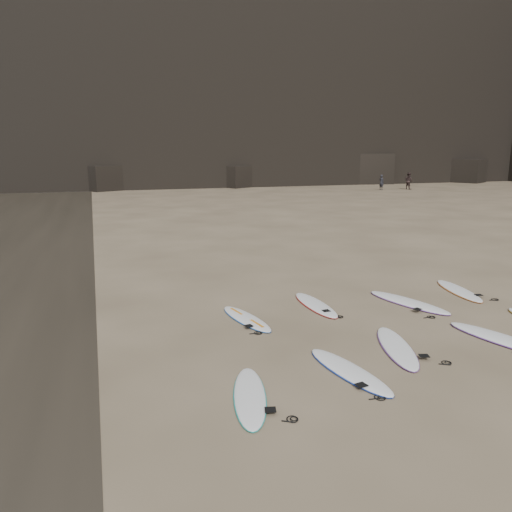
{
  "coord_description": "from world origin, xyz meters",
  "views": [
    {
      "loc": [
        -6.87,
        -8.5,
        4.14
      ],
      "look_at": [
        -3.08,
        3.14,
        1.5
      ],
      "focal_mm": 35.0,
      "sensor_mm": 36.0,
      "label": 1
    }
  ],
  "objects_px": {
    "surfboard_0": "(250,396)",
    "surfboard_7": "(408,302)",
    "surfboard_2": "(397,347)",
    "surfboard_5": "(246,318)",
    "person_a": "(381,182)",
    "person_b": "(408,181)",
    "surfboard_6": "(316,305)",
    "surfboard_1": "(349,371)",
    "surfboard_8": "(459,290)",
    "surfboard_3": "(503,339)"
  },
  "relations": [
    {
      "from": "surfboard_3",
      "to": "person_b",
      "type": "height_order",
      "value": "person_b"
    },
    {
      "from": "surfboard_5",
      "to": "surfboard_1",
      "type": "bearing_deg",
      "value": -86.07
    },
    {
      "from": "surfboard_5",
      "to": "surfboard_2",
      "type": "bearing_deg",
      "value": -59.56
    },
    {
      "from": "surfboard_1",
      "to": "surfboard_5",
      "type": "xyz_separation_m",
      "value": [
        -0.98,
        3.45,
        -0.0
      ]
    },
    {
      "from": "surfboard_0",
      "to": "surfboard_6",
      "type": "relative_size",
      "value": 0.94
    },
    {
      "from": "surfboard_2",
      "to": "surfboard_6",
      "type": "height_order",
      "value": "surfboard_2"
    },
    {
      "from": "surfboard_6",
      "to": "person_b",
      "type": "relative_size",
      "value": 1.34
    },
    {
      "from": "surfboard_1",
      "to": "surfboard_8",
      "type": "relative_size",
      "value": 0.98
    },
    {
      "from": "surfboard_7",
      "to": "person_b",
      "type": "distance_m",
      "value": 41.02
    },
    {
      "from": "surfboard_0",
      "to": "person_a",
      "type": "xyz_separation_m",
      "value": [
        25.96,
        37.69,
        0.74
      ]
    },
    {
      "from": "surfboard_2",
      "to": "surfboard_5",
      "type": "height_order",
      "value": "surfboard_2"
    },
    {
      "from": "surfboard_3",
      "to": "surfboard_1",
      "type": "bearing_deg",
      "value": 169.88
    },
    {
      "from": "surfboard_8",
      "to": "surfboard_5",
      "type": "bearing_deg",
      "value": -164.97
    },
    {
      "from": "surfboard_6",
      "to": "person_a",
      "type": "bearing_deg",
      "value": 55.29
    },
    {
      "from": "surfboard_5",
      "to": "person_b",
      "type": "xyz_separation_m",
      "value": [
        27.91,
        33.63,
        0.83
      ]
    },
    {
      "from": "surfboard_2",
      "to": "surfboard_6",
      "type": "xyz_separation_m",
      "value": [
        -0.4,
        3.22,
        -0.0
      ]
    },
    {
      "from": "surfboard_0",
      "to": "surfboard_2",
      "type": "xyz_separation_m",
      "value": [
        3.59,
        1.06,
        0.0
      ]
    },
    {
      "from": "surfboard_5",
      "to": "surfboard_8",
      "type": "bearing_deg",
      "value": -8.33
    },
    {
      "from": "surfboard_1",
      "to": "surfboard_8",
      "type": "xyz_separation_m",
      "value": [
        5.72,
        3.87,
        0.0
      ]
    },
    {
      "from": "person_b",
      "to": "surfboard_6",
      "type": "bearing_deg",
      "value": 124.54
    },
    {
      "from": "surfboard_1",
      "to": "person_b",
      "type": "xyz_separation_m",
      "value": [
        26.93,
        37.07,
        0.83
      ]
    },
    {
      "from": "surfboard_3",
      "to": "surfboard_8",
      "type": "xyz_separation_m",
      "value": [
        1.74,
        3.5,
        -0.0
      ]
    },
    {
      "from": "surfboard_0",
      "to": "person_b",
      "type": "relative_size",
      "value": 1.26
    },
    {
      "from": "person_a",
      "to": "person_b",
      "type": "xyz_separation_m",
      "value": [
        3.05,
        -0.26,
        0.09
      ]
    },
    {
      "from": "surfboard_2",
      "to": "surfboard_7",
      "type": "height_order",
      "value": "surfboard_7"
    },
    {
      "from": "surfboard_1",
      "to": "surfboard_7",
      "type": "height_order",
      "value": "surfboard_7"
    },
    {
      "from": "surfboard_5",
      "to": "person_b",
      "type": "relative_size",
      "value": 1.26
    },
    {
      "from": "surfboard_8",
      "to": "person_a",
      "type": "height_order",
      "value": "person_a"
    },
    {
      "from": "surfboard_8",
      "to": "surfboard_7",
      "type": "bearing_deg",
      "value": -154.5
    },
    {
      "from": "surfboard_3",
      "to": "surfboard_6",
      "type": "relative_size",
      "value": 1.12
    },
    {
      "from": "surfboard_0",
      "to": "surfboard_5",
      "type": "height_order",
      "value": "same"
    },
    {
      "from": "surfboard_1",
      "to": "surfboard_3",
      "type": "distance_m",
      "value": 3.99
    },
    {
      "from": "surfboard_3",
      "to": "surfboard_8",
      "type": "height_order",
      "value": "surfboard_3"
    },
    {
      "from": "surfboard_3",
      "to": "surfboard_5",
      "type": "xyz_separation_m",
      "value": [
        -4.96,
        3.08,
        -0.01
      ]
    },
    {
      "from": "surfboard_2",
      "to": "surfboard_5",
      "type": "bearing_deg",
      "value": 150.47
    },
    {
      "from": "surfboard_8",
      "to": "person_b",
      "type": "xyz_separation_m",
      "value": [
        21.21,
        33.21,
        0.83
      ]
    },
    {
      "from": "surfboard_5",
      "to": "person_b",
      "type": "bearing_deg",
      "value": 38.38
    },
    {
      "from": "surfboard_3",
      "to": "surfboard_7",
      "type": "bearing_deg",
      "value": 81.63
    },
    {
      "from": "surfboard_1",
      "to": "surfboard_8",
      "type": "distance_m",
      "value": 6.9
    },
    {
      "from": "surfboard_1",
      "to": "surfboard_3",
      "type": "height_order",
      "value": "surfboard_3"
    },
    {
      "from": "surfboard_0",
      "to": "surfboard_7",
      "type": "distance_m",
      "value": 6.78
    },
    {
      "from": "surfboard_5",
      "to": "surfboard_7",
      "type": "xyz_separation_m",
      "value": [
        4.59,
        -0.11,
        0.01
      ]
    },
    {
      "from": "surfboard_1",
      "to": "surfboard_3",
      "type": "bearing_deg",
      "value": -4.64
    },
    {
      "from": "surfboard_5",
      "to": "person_a",
      "type": "distance_m",
      "value": 42.04
    },
    {
      "from": "surfboard_7",
      "to": "surfboard_6",
      "type": "bearing_deg",
      "value": 149.35
    },
    {
      "from": "surfboard_0",
      "to": "surfboard_5",
      "type": "distance_m",
      "value": 3.95
    },
    {
      "from": "surfboard_3",
      "to": "surfboard_5",
      "type": "distance_m",
      "value": 5.84
    },
    {
      "from": "surfboard_1",
      "to": "person_a",
      "type": "distance_m",
      "value": 44.33
    },
    {
      "from": "surfboard_1",
      "to": "person_a",
      "type": "xyz_separation_m",
      "value": [
        23.88,
        37.34,
        0.74
      ]
    },
    {
      "from": "surfboard_5",
      "to": "person_a",
      "type": "relative_size",
      "value": 1.41
    }
  ]
}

